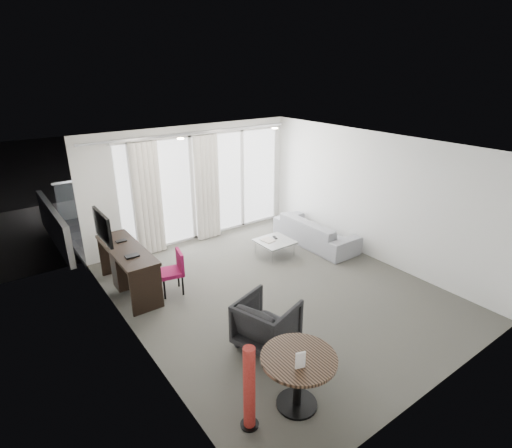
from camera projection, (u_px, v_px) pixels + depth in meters
floor at (276, 291)px, 7.19m from camera, size 5.00×6.00×0.00m
ceiling at (279, 146)px, 6.23m from camera, size 5.00×6.00×0.00m
wall_left at (132, 264)px, 5.35m from camera, size 0.00×6.00×2.60m
wall_right at (373, 197)px, 8.08m from camera, size 0.00×6.00×2.60m
wall_front at (445, 304)px, 4.46m from camera, size 5.00×0.00×2.60m
window_panel at (206, 186)px, 9.16m from camera, size 4.00×0.02×2.38m
window_frame at (206, 186)px, 9.15m from camera, size 4.10×0.06×2.44m
curtain_left at (148, 199)px, 8.24m from camera, size 0.60×0.20×2.38m
curtain_right at (207, 188)px, 9.01m from camera, size 0.60×0.20×2.38m
curtain_track at (194, 133)px, 8.41m from camera, size 4.80×0.04×0.04m
downlight_a at (181, 139)px, 6.95m from camera, size 0.12×0.12×0.02m
downlight_b at (275, 128)px, 8.09m from camera, size 0.12×0.12×0.02m
desk at (129, 270)px, 7.06m from camera, size 0.55×1.77×0.83m
tv at (102, 227)px, 6.44m from camera, size 0.05×0.80×0.50m
desk_chair at (171, 273)px, 6.99m from camera, size 0.50×0.48×0.78m
round_table at (298, 381)px, 4.65m from camera, size 1.17×1.17×0.71m
menu_card at (300, 367)px, 4.35m from camera, size 0.11×0.05×0.21m
red_lamp at (249, 388)px, 4.31m from camera, size 0.23×0.23×1.07m
tub_armchair at (267, 323)px, 5.70m from camera, size 0.99×0.97×0.72m
coffee_table at (275, 248)px, 8.51m from camera, size 0.72×0.72×0.32m
remote at (275, 236)px, 8.58m from camera, size 0.09×0.17×0.02m
magazine at (268, 239)px, 8.45m from camera, size 0.23×0.28×0.01m
sofa at (315, 231)px, 8.99m from camera, size 0.80×2.05×0.60m
terrace_slab at (180, 218)px, 10.76m from camera, size 5.60×3.00×0.12m
rattan_chair_a at (208, 194)px, 11.05m from camera, size 0.69×0.69×0.92m
rattan_chair_b at (224, 192)px, 11.48m from camera, size 0.63×0.63×0.76m
rattan_table at (225, 206)px, 10.75m from camera, size 0.58×0.58×0.48m
balustrade at (157, 186)px, 11.64m from camera, size 5.50×0.06×1.05m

